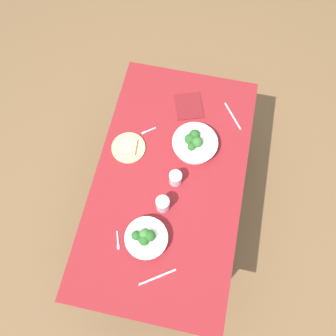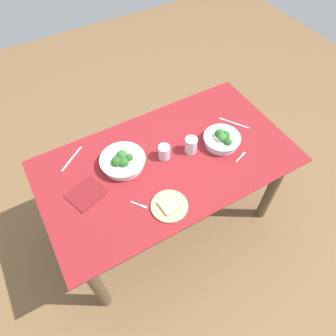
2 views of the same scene
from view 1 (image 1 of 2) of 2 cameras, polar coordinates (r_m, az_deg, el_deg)
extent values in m
plane|color=brown|center=(2.67, 0.11, -7.28)|extent=(6.00, 6.00, 0.00)
cube|color=maroon|center=(1.98, 0.14, -1.94)|extent=(1.50, 0.84, 0.01)
cube|color=brown|center=(2.00, 0.14, -2.10)|extent=(1.45, 0.81, 0.02)
cylinder|color=brown|center=(2.25, 5.10, -22.55)|extent=(0.07, 0.07, 0.70)
cylinder|color=brown|center=(2.60, 10.15, 7.07)|extent=(0.07, 0.07, 0.70)
cylinder|color=brown|center=(2.28, -11.89, -18.82)|extent=(0.07, 0.07, 0.70)
cylinder|color=brown|center=(2.64, -3.85, 9.70)|extent=(0.07, 0.07, 0.70)
cylinder|color=white|center=(1.87, -3.51, -11.43)|extent=(0.20, 0.20, 0.05)
cylinder|color=white|center=(1.84, -3.56, -11.26)|extent=(0.23, 0.23, 0.01)
sphere|color=#286023|center=(1.84, -5.24, -10.87)|extent=(0.05, 0.05, 0.05)
sphere|color=#286023|center=(1.82, -3.89, -11.64)|extent=(0.06, 0.06, 0.06)
sphere|color=#3D7A33|center=(1.83, -3.82, -10.72)|extent=(0.06, 0.06, 0.06)
sphere|color=#286023|center=(1.82, -3.01, -10.94)|extent=(0.06, 0.06, 0.06)
sphere|color=#1E511E|center=(1.83, -4.33, -11.24)|extent=(0.05, 0.05, 0.05)
cylinder|color=beige|center=(1.83, -3.44, -10.90)|extent=(0.08, 0.08, 0.01)
cylinder|color=white|center=(2.04, 4.37, 3.83)|extent=(0.24, 0.24, 0.05)
cylinder|color=white|center=(2.02, 4.42, 4.18)|extent=(0.26, 0.26, 0.01)
sphere|color=#286023|center=(2.01, 3.59, 4.70)|extent=(0.06, 0.06, 0.06)
sphere|color=#286023|center=(2.03, 4.33, 5.36)|extent=(0.06, 0.06, 0.06)
sphere|color=#286023|center=(2.00, 3.83, 3.46)|extent=(0.05, 0.05, 0.05)
sphere|color=#33702D|center=(2.00, 4.76, 4.24)|extent=(0.06, 0.06, 0.06)
cylinder|color=#D6B27A|center=(2.06, -6.45, 3.28)|extent=(0.20, 0.20, 0.01)
cube|color=#CCB284|center=(2.05, -6.49, 3.46)|extent=(0.10, 0.10, 0.02)
cylinder|color=silver|center=(1.94, 1.23, -1.58)|extent=(0.07, 0.07, 0.09)
cylinder|color=silver|center=(1.88, -0.85, -5.90)|extent=(0.07, 0.07, 0.10)
cube|color=#B7B7BC|center=(1.91, -8.20, -11.13)|extent=(0.07, 0.03, 0.00)
cube|color=#B7B7BC|center=(1.90, -8.09, -12.58)|extent=(0.03, 0.02, 0.00)
cube|color=#B7B7BC|center=(2.11, -2.80, 6.24)|extent=(0.05, 0.06, 0.00)
cube|color=#B7B7BC|center=(2.10, -3.97, 5.75)|extent=(0.03, 0.03, 0.00)
cube|color=#B7B7BC|center=(1.86, -1.71, -17.32)|extent=(0.12, 0.17, 0.00)
cube|color=#B7B7BC|center=(2.19, 10.48, 8.31)|extent=(0.17, 0.13, 0.00)
cube|color=maroon|center=(2.19, 3.43, 10.02)|extent=(0.23, 0.21, 0.01)
camera|label=2|loc=(1.70, -42.21, 43.18)|focal=33.22mm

